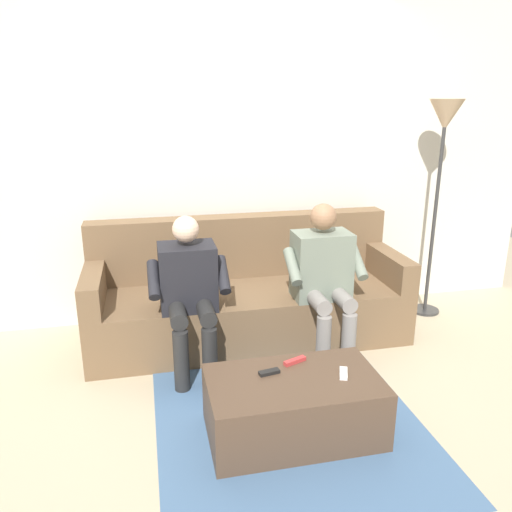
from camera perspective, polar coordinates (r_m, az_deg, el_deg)
The scene contains 11 objects.
ground_plane at distance 3.41m, azimuth 1.62°, elevation -14.17°, with size 8.00×8.00×0.00m, color tan.
back_wall at distance 4.14m, azimuth -2.48°, elevation 10.78°, with size 5.31×0.06×2.61m, color beige.
couch at distance 3.93m, azimuth -1.03°, elevation -4.66°, with size 2.37×0.81×0.90m.
coffee_table at distance 2.90m, azimuth 4.24°, elevation -16.51°, with size 0.94×0.54×0.34m.
person_left_seated at distance 3.59m, azimuth 7.64°, elevation -1.85°, with size 0.55×0.53×1.09m.
person_right_seated at distance 3.41m, azimuth -7.56°, elevation -3.32°, with size 0.53×0.57×1.05m.
remote_white at distance 2.87m, azimuth 9.81°, elevation -12.87°, with size 0.12×0.04×0.02m, color white.
remote_red at distance 2.95m, azimuth 4.39°, elevation -11.68°, with size 0.14×0.03×0.02m, color #B73333.
remote_black at distance 2.84m, azimuth 1.50°, elevation -12.93°, with size 0.12×0.04×0.02m, color black.
floor_rug at distance 3.12m, azimuth 3.29°, elevation -17.46°, with size 1.49×1.79×0.01m, color #426084.
floor_lamp at distance 4.34m, azimuth 20.33°, elevation 12.55°, with size 0.27×0.27×1.77m.
Camera 1 is at (0.72, 3.41, 1.79)m, focal length 35.58 mm.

